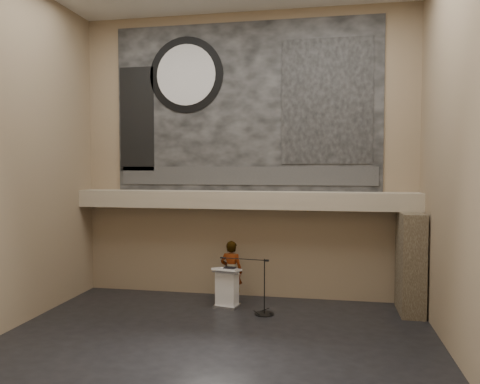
# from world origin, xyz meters

# --- Properties ---
(floor) EXTENTS (10.00, 10.00, 0.00)m
(floor) POSITION_xyz_m (0.00, 0.00, 0.00)
(floor) COLOR black
(floor) RESTS_ON ground
(wall_back) EXTENTS (10.00, 0.02, 8.50)m
(wall_back) POSITION_xyz_m (0.00, 4.00, 4.25)
(wall_back) COLOR #8B7658
(wall_back) RESTS_ON floor
(wall_front) EXTENTS (10.00, 0.02, 8.50)m
(wall_front) POSITION_xyz_m (0.00, -4.00, 4.25)
(wall_front) COLOR #8B7658
(wall_front) RESTS_ON floor
(wall_left) EXTENTS (0.02, 8.00, 8.50)m
(wall_left) POSITION_xyz_m (-5.00, 0.00, 4.25)
(wall_left) COLOR #8B7658
(wall_left) RESTS_ON floor
(wall_right) EXTENTS (0.02, 8.00, 8.50)m
(wall_right) POSITION_xyz_m (5.00, 0.00, 4.25)
(wall_right) COLOR #8B7658
(wall_right) RESTS_ON floor
(soffit) EXTENTS (10.00, 0.80, 0.50)m
(soffit) POSITION_xyz_m (0.00, 3.60, 2.95)
(soffit) COLOR gray
(soffit) RESTS_ON wall_back
(sprinkler_left) EXTENTS (0.04, 0.04, 0.06)m
(sprinkler_left) POSITION_xyz_m (-1.60, 3.55, 2.67)
(sprinkler_left) COLOR #B2893D
(sprinkler_left) RESTS_ON soffit
(sprinkler_right) EXTENTS (0.04, 0.04, 0.06)m
(sprinkler_right) POSITION_xyz_m (1.90, 3.55, 2.67)
(sprinkler_right) COLOR #B2893D
(sprinkler_right) RESTS_ON soffit
(banner) EXTENTS (8.00, 0.05, 5.00)m
(banner) POSITION_xyz_m (0.00, 3.97, 5.70)
(banner) COLOR black
(banner) RESTS_ON wall_back
(banner_text_strip) EXTENTS (7.76, 0.02, 0.55)m
(banner_text_strip) POSITION_xyz_m (0.00, 3.93, 3.65)
(banner_text_strip) COLOR #2E2E2E
(banner_text_strip) RESTS_ON banner
(banner_clock_rim) EXTENTS (2.30, 0.02, 2.30)m
(banner_clock_rim) POSITION_xyz_m (-1.80, 3.93, 6.70)
(banner_clock_rim) COLOR black
(banner_clock_rim) RESTS_ON banner
(banner_clock_face) EXTENTS (1.84, 0.02, 1.84)m
(banner_clock_face) POSITION_xyz_m (-1.80, 3.91, 6.70)
(banner_clock_face) COLOR silver
(banner_clock_face) RESTS_ON banner
(banner_building_print) EXTENTS (2.60, 0.02, 3.60)m
(banner_building_print) POSITION_xyz_m (2.40, 3.93, 5.80)
(banner_building_print) COLOR black
(banner_building_print) RESTS_ON banner
(banner_brick_print) EXTENTS (1.10, 0.02, 3.20)m
(banner_brick_print) POSITION_xyz_m (-3.40, 3.93, 5.40)
(banner_brick_print) COLOR black
(banner_brick_print) RESTS_ON banner
(stone_pier) EXTENTS (0.60, 1.40, 2.70)m
(stone_pier) POSITION_xyz_m (4.65, 3.15, 1.35)
(stone_pier) COLOR #403627
(stone_pier) RESTS_ON floor
(lectern) EXTENTS (0.81, 0.65, 1.13)m
(lectern) POSITION_xyz_m (-0.28, 2.71, 0.55)
(lectern) COLOR silver
(lectern) RESTS_ON floor
(binder) EXTENTS (0.33, 0.28, 0.04)m
(binder) POSITION_xyz_m (-0.20, 2.69, 1.12)
(binder) COLOR black
(binder) RESTS_ON lectern
(papers) EXTENTS (0.24, 0.30, 0.00)m
(papers) POSITION_xyz_m (-0.36, 2.68, 1.10)
(papers) COLOR silver
(papers) RESTS_ON lectern
(speaker_person) EXTENTS (0.71, 0.51, 1.80)m
(speaker_person) POSITION_xyz_m (-0.25, 3.20, 0.90)
(speaker_person) COLOR beige
(speaker_person) RESTS_ON floor
(mic_stand) EXTENTS (1.49, 0.52, 1.49)m
(mic_stand) POSITION_xyz_m (0.79, 2.29, 0.22)
(mic_stand) COLOR black
(mic_stand) RESTS_ON floor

